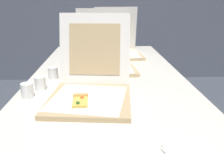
{
  "coord_description": "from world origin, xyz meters",
  "views": [
    {
      "loc": [
        -0.03,
        -0.77,
        1.19
      ],
      "look_at": [
        0.02,
        0.4,
        0.8
      ],
      "focal_mm": 37.08,
      "sensor_mm": 36.0,
      "label": 1
    }
  ],
  "objects_px": {
    "pizza_box_front": "(91,87)",
    "napkin_pile": "(189,154)",
    "cup_white_near_left": "(27,90)",
    "cup_white_near_center": "(40,83)",
    "pizza_box_back": "(118,49)",
    "cup_white_far": "(71,59)",
    "cup_white_mid": "(53,73)",
    "table": "(108,86)",
    "pizza_box_middle": "(105,60)"
  },
  "relations": [
    {
      "from": "napkin_pile",
      "to": "cup_white_mid",
      "type": "bearing_deg",
      "value": 126.57
    },
    {
      "from": "pizza_box_back",
      "to": "cup_white_near_center",
      "type": "bearing_deg",
      "value": -125.32
    },
    {
      "from": "cup_white_mid",
      "to": "cup_white_near_center",
      "type": "relative_size",
      "value": 1.0
    },
    {
      "from": "pizza_box_middle",
      "to": "cup_white_far",
      "type": "bearing_deg",
      "value": 145.21
    },
    {
      "from": "cup_white_near_center",
      "to": "napkin_pile",
      "type": "xyz_separation_m",
      "value": [
        0.59,
        -0.57,
        -0.03
      ]
    },
    {
      "from": "cup_white_near_left",
      "to": "cup_white_near_center",
      "type": "distance_m",
      "value": 0.1
    },
    {
      "from": "pizza_box_front",
      "to": "cup_white_near_left",
      "type": "xyz_separation_m",
      "value": [
        -0.31,
        0.02,
        -0.02
      ]
    },
    {
      "from": "pizza_box_front",
      "to": "napkin_pile",
      "type": "xyz_separation_m",
      "value": [
        0.32,
        -0.45,
        -0.05
      ]
    },
    {
      "from": "cup_white_near_left",
      "to": "cup_white_near_center",
      "type": "bearing_deg",
      "value": 68.25
    },
    {
      "from": "pizza_box_back",
      "to": "table",
      "type": "bearing_deg",
      "value": -104.37
    },
    {
      "from": "pizza_box_middle",
      "to": "napkin_pile",
      "type": "distance_m",
      "value": 0.99
    },
    {
      "from": "pizza_box_front",
      "to": "pizza_box_middle",
      "type": "distance_m",
      "value": 0.51
    },
    {
      "from": "pizza_box_front",
      "to": "pizza_box_middle",
      "type": "xyz_separation_m",
      "value": [
        0.08,
        0.51,
        0.0
      ]
    },
    {
      "from": "pizza_box_back",
      "to": "cup_white_near_center",
      "type": "height_order",
      "value": "pizza_box_back"
    },
    {
      "from": "cup_white_near_center",
      "to": "cup_white_far",
      "type": "relative_size",
      "value": 1.0
    },
    {
      "from": "pizza_box_middle",
      "to": "cup_white_mid",
      "type": "bearing_deg",
      "value": -152.11
    },
    {
      "from": "table",
      "to": "napkin_pile",
      "type": "xyz_separation_m",
      "value": [
        0.23,
        -0.74,
        0.05
      ]
    },
    {
      "from": "pizza_box_middle",
      "to": "cup_white_near_left",
      "type": "height_order",
      "value": "pizza_box_middle"
    },
    {
      "from": "pizza_box_back",
      "to": "cup_white_near_left",
      "type": "height_order",
      "value": "pizza_box_back"
    },
    {
      "from": "cup_white_far",
      "to": "cup_white_near_left",
      "type": "bearing_deg",
      "value": -102.33
    },
    {
      "from": "pizza_box_back",
      "to": "napkin_pile",
      "type": "bearing_deg",
      "value": -89.65
    },
    {
      "from": "cup_white_near_center",
      "to": "pizza_box_back",
      "type": "bearing_deg",
      "value": 59.7
    },
    {
      "from": "pizza_box_middle",
      "to": "cup_white_near_center",
      "type": "xyz_separation_m",
      "value": [
        -0.35,
        -0.39,
        -0.02
      ]
    },
    {
      "from": "cup_white_mid",
      "to": "cup_white_near_left",
      "type": "relative_size",
      "value": 1.0
    },
    {
      "from": "pizza_box_middle",
      "to": "cup_white_mid",
      "type": "xyz_separation_m",
      "value": [
        -0.32,
        -0.21,
        -0.02
      ]
    },
    {
      "from": "napkin_pile",
      "to": "cup_white_near_left",
      "type": "bearing_deg",
      "value": 142.87
    },
    {
      "from": "table",
      "to": "cup_white_near_left",
      "type": "relative_size",
      "value": 28.17
    },
    {
      "from": "napkin_pile",
      "to": "table",
      "type": "bearing_deg",
      "value": 107.27
    },
    {
      "from": "cup_white_near_center",
      "to": "cup_white_far",
      "type": "bearing_deg",
      "value": 79.52
    },
    {
      "from": "pizza_box_front",
      "to": "cup_white_near_left",
      "type": "height_order",
      "value": "pizza_box_front"
    },
    {
      "from": "cup_white_near_center",
      "to": "cup_white_mid",
      "type": "bearing_deg",
      "value": 79.51
    },
    {
      "from": "pizza_box_middle",
      "to": "cup_white_near_left",
      "type": "relative_size",
      "value": 5.77
    },
    {
      "from": "pizza_box_front",
      "to": "pizza_box_back",
      "type": "xyz_separation_m",
      "value": [
        0.19,
        0.91,
        0.0
      ]
    },
    {
      "from": "pizza_box_back",
      "to": "cup_white_far",
      "type": "distance_m",
      "value": 0.45
    },
    {
      "from": "pizza_box_middle",
      "to": "pizza_box_back",
      "type": "bearing_deg",
      "value": 68.63
    },
    {
      "from": "pizza_box_front",
      "to": "cup_white_far",
      "type": "relative_size",
      "value": 6.94
    },
    {
      "from": "cup_white_mid",
      "to": "napkin_pile",
      "type": "xyz_separation_m",
      "value": [
        0.55,
        -0.75,
        -0.03
      ]
    },
    {
      "from": "pizza_box_middle",
      "to": "pizza_box_back",
      "type": "xyz_separation_m",
      "value": [
        0.11,
        0.4,
        0.0
      ]
    },
    {
      "from": "table",
      "to": "cup_white_mid",
      "type": "xyz_separation_m",
      "value": [
        -0.32,
        0.01,
        0.08
      ]
    },
    {
      "from": "table",
      "to": "cup_white_far",
      "type": "height_order",
      "value": "cup_white_far"
    },
    {
      "from": "cup_white_mid",
      "to": "napkin_pile",
      "type": "height_order",
      "value": "cup_white_mid"
    },
    {
      "from": "cup_white_far",
      "to": "cup_white_near_center",
      "type": "bearing_deg",
      "value": -100.48
    },
    {
      "from": "pizza_box_back",
      "to": "cup_white_mid",
      "type": "height_order",
      "value": "pizza_box_back"
    },
    {
      "from": "pizza_box_back",
      "to": "napkin_pile",
      "type": "relative_size",
      "value": 2.19
    },
    {
      "from": "cup_white_mid",
      "to": "cup_white_far",
      "type": "xyz_separation_m",
      "value": [
        0.06,
        0.35,
        0.0
      ]
    },
    {
      "from": "table",
      "to": "pizza_box_front",
      "type": "bearing_deg",
      "value": -107.22
    },
    {
      "from": "pizza_box_middle",
      "to": "cup_white_far",
      "type": "height_order",
      "value": "pizza_box_middle"
    },
    {
      "from": "pizza_box_front",
      "to": "napkin_pile",
      "type": "bearing_deg",
      "value": -49.41
    },
    {
      "from": "table",
      "to": "cup_white_near_center",
      "type": "relative_size",
      "value": 28.17
    },
    {
      "from": "pizza_box_front",
      "to": "cup_white_mid",
      "type": "distance_m",
      "value": 0.38
    }
  ]
}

